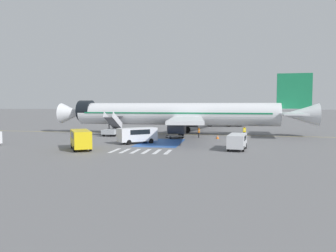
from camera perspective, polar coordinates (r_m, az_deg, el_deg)
The scene contains 20 objects.
ground_plane at distance 55.50m, azimuth 2.55°, elevation -1.51°, with size 600.00×600.00×0.00m, color slate.
apron_leadline_yellow at distance 56.27m, azimuth 1.21°, elevation -1.43°, with size 0.20×78.49×0.01m, color gold.
apron_stand_patch_blue at distance 43.68m, azimuth -1.28°, elevation -2.92°, with size 5.49×9.97×0.01m, color #2856A8.
apron_walkway_bar_0 at distance 36.68m, azimuth -9.30°, elevation -4.25°, with size 0.44×3.60×0.01m, color silver.
apron_walkway_bar_1 at distance 36.31m, azimuth -7.51°, elevation -4.31°, with size 0.44×3.60×0.01m, color silver.
apron_walkway_bar_2 at distance 35.98m, azimuth -5.68°, elevation -4.37°, with size 0.44×3.60×0.01m, color silver.
apron_walkway_bar_3 at distance 35.68m, azimuth -3.81°, elevation -4.43°, with size 0.44×3.60×0.01m, color silver.
apron_walkway_bar_4 at distance 35.42m, azimuth -1.92°, elevation -4.48°, with size 0.44×3.60×0.01m, color silver.
apron_walkway_bar_5 at distance 35.20m, azimuth 0.00°, elevation -4.53°, with size 0.44×3.60×0.01m, color silver.
airliner at distance 55.94m, azimuth 1.87°, elevation 2.08°, with size 44.43×36.14×10.01m.
boarding_stairs_forward at distance 54.65m, azimuth -9.51°, elevation -0.60°, with size 2.43×5.32×3.96m.
fuel_tanker at distance 77.35m, azimuth 9.89°, elevation 1.25°, with size 10.05×4.07×3.52m.
service_van_0 at distance 38.16m, azimuth -14.96°, elevation -2.05°, with size 4.18×5.30×2.18m.
service_van_1 at distance 37.55m, azimuth 11.97°, elevation -2.45°, with size 2.43×4.74×1.75m.
service_van_3 at distance 42.96m, azimuth -5.38°, elevation -1.41°, with size 5.08×4.74×2.03m.
baggage_cart at distance 49.77m, azimuth 1.19°, elevation -1.81°, with size 3.00×2.66×0.87m.
ground_crew_0 at distance 52.02m, azimuth 13.16°, elevation -0.86°, with size 0.48×0.37×1.71m.
ground_crew_1 at distance 50.46m, azimuth 5.40°, elevation -1.00°, with size 0.35×0.48×1.61m.
traffic_cone_0 at distance 49.25m, azimuth 8.62°, elevation -1.90°, with size 0.48×0.48×0.53m.
traffic_cone_1 at distance 55.95m, azimuth -14.89°, elevation -1.24°, with size 0.60×0.60×0.67m.
Camera 1 is at (6.87, -54.83, 5.07)m, focal length 35.00 mm.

